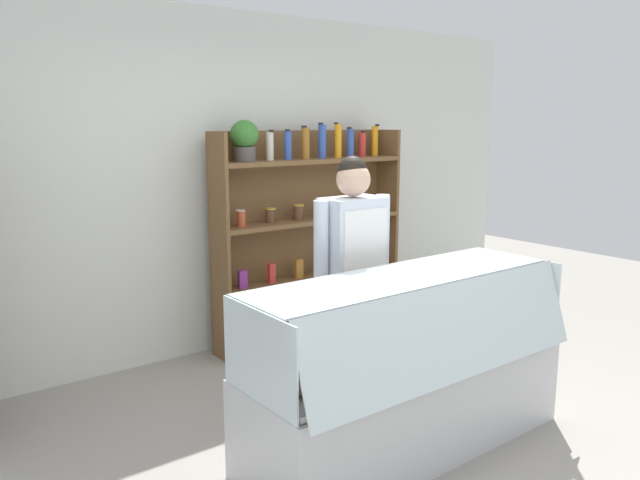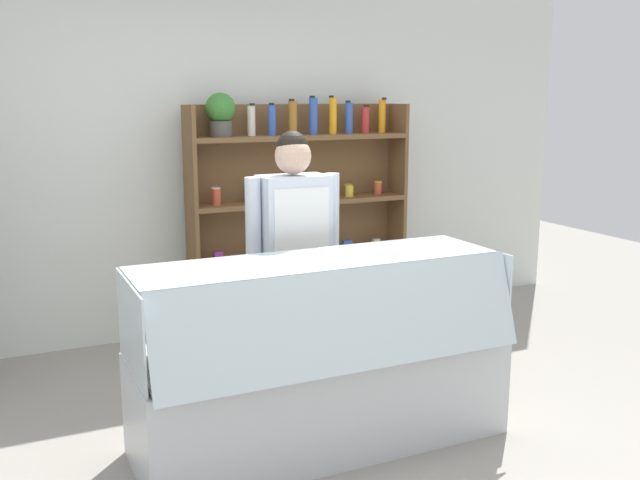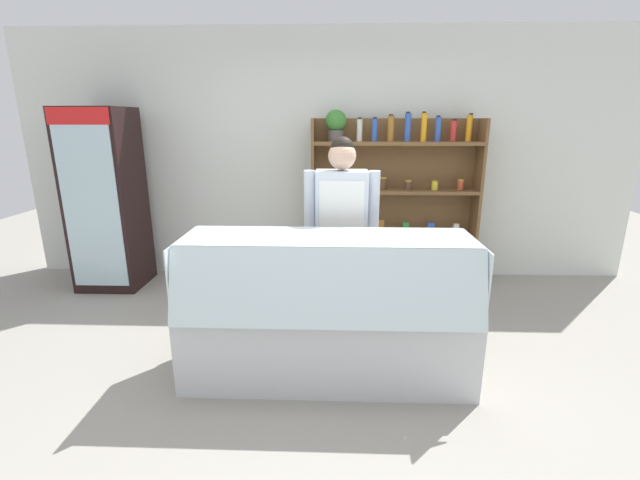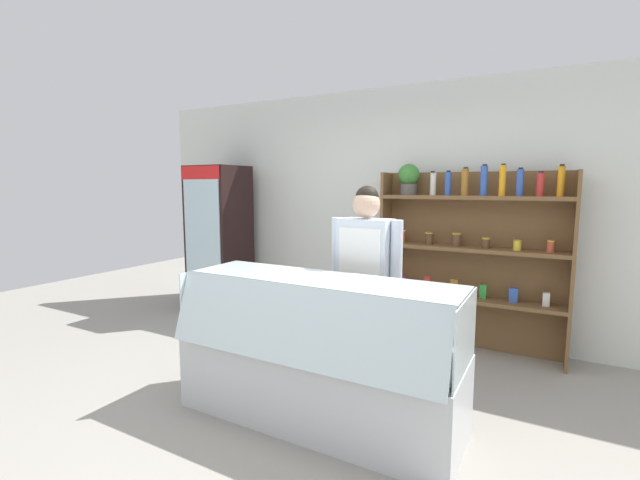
{
  "view_description": "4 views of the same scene",
  "coord_description": "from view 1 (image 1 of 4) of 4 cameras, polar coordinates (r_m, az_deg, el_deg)",
  "views": [
    {
      "loc": [
        -2.34,
        -2.28,
        1.84
      ],
      "look_at": [
        -0.2,
        0.53,
        1.17
      ],
      "focal_mm": 35.0,
      "sensor_mm": 36.0,
      "label": 1
    },
    {
      "loc": [
        -1.45,
        -3.15,
        1.83
      ],
      "look_at": [
        0.24,
        0.48,
        1.02
      ],
      "focal_mm": 40.0,
      "sensor_mm": 36.0,
      "label": 2
    },
    {
      "loc": [
        0.1,
        -2.65,
        1.76
      ],
      "look_at": [
        -0.01,
        0.45,
        0.88
      ],
      "focal_mm": 24.0,
      "sensor_mm": 36.0,
      "label": 3
    },
    {
      "loc": [
        1.44,
        -2.42,
        1.63
      ],
      "look_at": [
        -0.21,
        0.57,
        1.2
      ],
      "focal_mm": 24.0,
      "sensor_mm": 36.0,
      "label": 4
    }
  ],
  "objects": [
    {
      "name": "back_wall",
      "position": [
        5.07,
        -9.71,
        5.06
      ],
      "size": [
        6.8,
        0.1,
        2.7
      ],
      "primitive_type": "cube",
      "color": "silver",
      "rests_on": "ground"
    },
    {
      "name": "ground_plane",
      "position": [
        3.75,
        7.74,
        -18.76
      ],
      "size": [
        12.0,
        12.0,
        0.0
      ],
      "primitive_type": "plane",
      "color": "gray"
    },
    {
      "name": "deli_display_case",
      "position": [
        3.67,
        7.87,
        -13.93
      ],
      "size": [
        1.96,
        0.73,
        1.01
      ],
      "color": "silver",
      "rests_on": "ground"
    },
    {
      "name": "shelving_unit",
      "position": [
        5.24,
        -1.5,
        1.86
      ],
      "size": [
        1.76,
        0.29,
        1.86
      ],
      "color": "brown",
      "rests_on": "ground"
    },
    {
      "name": "shop_clerk",
      "position": [
        3.94,
        3.03,
        -2.1
      ],
      "size": [
        0.59,
        0.25,
        1.64
      ],
      "color": "#2D2D38",
      "rests_on": "ground"
    }
  ]
}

